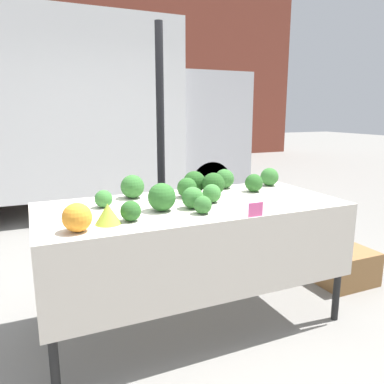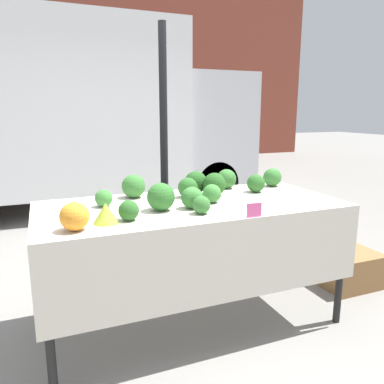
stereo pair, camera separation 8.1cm
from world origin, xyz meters
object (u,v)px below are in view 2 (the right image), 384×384
parked_truck (79,112)px  orange_cauliflower (74,216)px  price_sign (254,210)px  produce_crate (350,269)px

parked_truck → orange_cauliflower: bearing=-96.2°
price_sign → parked_truck: bearing=97.1°
orange_cauliflower → price_sign: (1.02, -0.13, -0.03)m
parked_truck → orange_cauliflower: parked_truck is taller
parked_truck → orange_cauliflower: 4.34m
orange_cauliflower → produce_crate: orange_cauliflower is taller
parked_truck → price_sign: bearing=-82.9°
orange_cauliflower → price_sign: 1.02m
parked_truck → produce_crate: size_ratio=10.25×
price_sign → produce_crate: price_sign is taller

